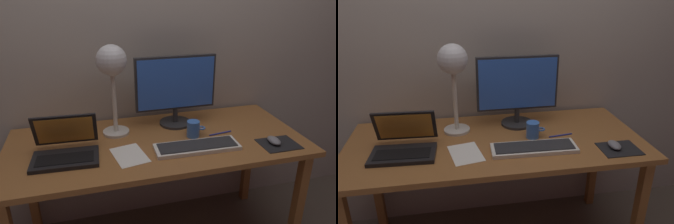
% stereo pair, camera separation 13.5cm
% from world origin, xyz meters
% --- Properties ---
extents(back_wall, '(4.80, 0.06, 2.60)m').
position_xyz_m(back_wall, '(0.00, 0.40, 1.30)').
color(back_wall, '#A8A099').
rests_on(back_wall, ground).
extents(desk, '(1.60, 0.70, 0.74)m').
position_xyz_m(desk, '(0.00, 0.00, 0.66)').
color(desk, '#935B2D').
rests_on(desk, ground).
extents(monitor, '(0.48, 0.19, 0.42)m').
position_xyz_m(monitor, '(0.15, 0.18, 0.97)').
color(monitor, '#28282B').
rests_on(monitor, desk).
extents(keyboard_main, '(0.44, 0.15, 0.03)m').
position_xyz_m(keyboard_main, '(0.17, -0.15, 0.75)').
color(keyboard_main, silver).
rests_on(keyboard_main, desk).
extents(laptop, '(0.33, 0.27, 0.20)m').
position_xyz_m(laptop, '(-0.47, -0.04, 0.80)').
color(laptop, black).
rests_on(laptop, desk).
extents(desk_lamp, '(0.16, 0.16, 0.50)m').
position_xyz_m(desk_lamp, '(-0.21, 0.15, 1.12)').
color(desk_lamp, beige).
rests_on(desk_lamp, desk).
extents(mousepad, '(0.20, 0.16, 0.00)m').
position_xyz_m(mousepad, '(0.61, -0.22, 0.74)').
color(mousepad, black).
rests_on(mousepad, desk).
extents(mouse, '(0.06, 0.10, 0.03)m').
position_xyz_m(mouse, '(0.59, -0.20, 0.76)').
color(mouse, slate).
rests_on(mouse, mousepad).
extents(coffee_mug, '(0.11, 0.07, 0.09)m').
position_xyz_m(coffee_mug, '(0.20, -0.01, 0.79)').
color(coffee_mug, '#3F72CC').
rests_on(coffee_mug, desk).
extents(paper_sheet_near_mouse, '(0.19, 0.23, 0.00)m').
position_xyz_m(paper_sheet_near_mouse, '(-0.17, -0.13, 0.74)').
color(paper_sheet_near_mouse, white).
rests_on(paper_sheet_near_mouse, desk).
extents(pen, '(0.14, 0.03, 0.01)m').
position_xyz_m(pen, '(0.36, -0.02, 0.74)').
color(pen, '#2633A5').
rests_on(pen, desk).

